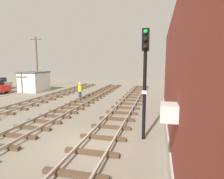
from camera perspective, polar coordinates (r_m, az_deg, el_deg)
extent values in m
plane|color=slate|center=(9.90, -7.47, -16.09)|extent=(80.00, 80.00, 0.00)
cube|color=#4C3826|center=(7.55, -10.92, -23.64)|extent=(2.50, 0.24, 0.18)
cube|color=#4C3826|center=(8.95, -6.06, -18.17)|extent=(2.50, 0.24, 0.18)
cube|color=#4C3826|center=(10.45, -2.74, -14.16)|extent=(2.50, 0.24, 0.18)
cube|color=#4C3826|center=(12.01, -0.35, -11.14)|extent=(2.50, 0.24, 0.18)
cube|color=#4C3826|center=(13.61, 1.46, -8.80)|extent=(2.50, 0.24, 0.18)
cube|color=#4C3826|center=(15.24, 2.86, -6.96)|extent=(2.50, 0.24, 0.18)
cube|color=#4C3826|center=(16.89, 3.98, -5.48)|extent=(2.50, 0.24, 0.18)
cube|color=#4C3826|center=(18.56, 4.90, -4.25)|extent=(2.50, 0.24, 0.18)
cube|color=#4C3826|center=(20.23, 5.67, -3.23)|extent=(2.50, 0.24, 0.18)
cube|color=#4C3826|center=(21.92, 6.31, -2.36)|extent=(2.50, 0.24, 0.18)
cube|color=#4C3826|center=(23.61, 6.86, -1.62)|extent=(2.50, 0.24, 0.18)
cube|color=#4C3826|center=(25.31, 7.34, -0.98)|extent=(2.50, 0.24, 0.18)
cube|color=#4C3826|center=(27.01, 7.76, -0.42)|extent=(2.50, 0.24, 0.18)
cube|color=#4C3826|center=(28.71, 8.13, 0.08)|extent=(2.50, 0.24, 0.18)
cube|color=#4C3826|center=(30.42, 8.46, 0.52)|extent=(2.50, 0.24, 0.18)
cube|color=#4C3826|center=(32.13, 8.75, 0.91)|extent=(2.50, 0.24, 0.18)
cube|color=#9E9389|center=(9.86, -8.38, -14.64)|extent=(0.08, 48.46, 0.14)
cube|color=#9E9389|center=(9.44, 0.05, -15.60)|extent=(0.08, 48.46, 0.14)
cube|color=#4C3826|center=(11.88, -26.55, -12.24)|extent=(2.50, 0.24, 0.18)
cube|color=#4C3826|center=(12.84, -22.72, -10.50)|extent=(2.50, 0.24, 0.18)
cube|color=#4C3826|center=(13.85, -19.48, -8.98)|extent=(2.50, 0.24, 0.18)
cube|color=#4C3826|center=(14.92, -16.71, -7.64)|extent=(2.50, 0.24, 0.18)
cube|color=#4C3826|center=(16.02, -14.32, -6.47)|extent=(2.50, 0.24, 0.18)
cube|color=#4C3826|center=(17.15, -12.26, -5.44)|extent=(2.50, 0.24, 0.18)
cube|color=#4C3826|center=(18.30, -10.46, -4.54)|extent=(2.50, 0.24, 0.18)
cube|color=#4C3826|center=(19.47, -8.88, -3.74)|extent=(2.50, 0.24, 0.18)
cube|color=#4C3826|center=(20.66, -7.48, -3.02)|extent=(2.50, 0.24, 0.18)
cube|color=#4C3826|center=(21.86, -6.24, -2.39)|extent=(2.50, 0.24, 0.18)
cube|color=#4C3826|center=(23.08, -5.13, -1.82)|extent=(2.50, 0.24, 0.18)
cube|color=#4C3826|center=(24.30, -4.13, -1.31)|extent=(2.50, 0.24, 0.18)
cube|color=#4C3826|center=(25.54, -3.22, -0.84)|extent=(2.50, 0.24, 0.18)
cube|color=#4C3826|center=(26.78, -2.40, -0.42)|extent=(2.50, 0.24, 0.18)
cube|color=#4C3826|center=(28.02, -1.66, -0.04)|extent=(2.50, 0.24, 0.18)
cube|color=#4C3826|center=(29.28, -0.97, 0.31)|extent=(2.50, 0.24, 0.18)
cube|color=#4C3826|center=(30.53, -0.35, 0.63)|extent=(2.50, 0.24, 0.18)
cube|color=#4C3826|center=(31.79, 0.23, 0.93)|extent=(2.50, 0.24, 0.18)
cube|color=#4C3826|center=(33.06, 0.76, 1.20)|extent=(2.50, 0.24, 0.18)
cube|color=#9E9389|center=(12.29, -29.21, -10.96)|extent=(0.08, 48.46, 0.14)
cube|color=#9E9389|center=(11.39, -23.77, -12.08)|extent=(0.08, 48.46, 0.14)
cube|color=#4C3826|center=(17.58, -30.15, -6.03)|extent=(2.50, 0.24, 0.18)
cube|color=#4C3826|center=(18.66, -26.93, -5.04)|extent=(2.50, 0.24, 0.18)
cube|color=#4C3826|center=(19.80, -24.08, -4.15)|extent=(2.50, 0.24, 0.18)
cube|color=#4C3826|center=(20.99, -21.55, -3.35)|extent=(2.50, 0.24, 0.18)
cube|color=#4C3826|center=(22.21, -19.30, -2.64)|extent=(2.50, 0.24, 0.18)
cube|color=#4C3826|center=(23.47, -17.29, -1.99)|extent=(2.50, 0.24, 0.18)
cube|color=#4C3826|center=(24.76, -15.49, -1.41)|extent=(2.50, 0.24, 0.18)
cube|color=#4C3826|center=(26.07, -13.87, -0.88)|extent=(2.50, 0.24, 0.18)
cube|color=#4C3826|center=(27.41, -12.41, -0.41)|extent=(2.50, 0.24, 0.18)
cube|color=#4C3826|center=(28.76, -11.08, 0.02)|extent=(2.50, 0.24, 0.18)
cube|color=#4C3826|center=(30.12, -9.87, 0.41)|extent=(2.50, 0.24, 0.18)
cube|color=#4C3826|center=(31.50, -8.77, 0.77)|extent=(2.50, 0.24, 0.18)
cube|color=#4C3826|center=(32.90, -7.76, 1.10)|extent=(2.50, 0.24, 0.18)
cube|color=#4C3826|center=(34.30, -6.84, 1.40)|extent=(2.50, 0.24, 0.18)
cylinder|color=black|center=(10.03, 9.61, -2.02)|extent=(0.18, 0.18, 4.61)
cube|color=black|center=(9.95, 10.01, 14.39)|extent=(0.36, 0.24, 1.10)
sphere|color=#19E53F|center=(9.82, 9.99, 16.63)|extent=(0.20, 0.20, 0.20)
sphere|color=black|center=(9.77, 9.93, 14.50)|extent=(0.20, 0.20, 0.20)
sphere|color=black|center=(9.73, 9.88, 12.36)|extent=(0.20, 0.20, 0.20)
cube|color=white|center=(9.86, 9.58, -0.84)|extent=(0.24, 0.03, 0.18)
cube|color=#B2B2AD|center=(8.64, 16.36, -16.84)|extent=(0.08, 18.76, 0.90)
cube|color=silver|center=(5.19, 16.57, -6.49)|extent=(0.44, 0.60, 0.44)
cube|color=silver|center=(29.19, -22.10, 2.09)|extent=(2.80, 3.60, 2.60)
cube|color=#4C4C51|center=(29.09, -22.24, 4.79)|extent=(3.00, 3.80, 0.16)
cube|color=brown|center=(30.07, -24.26, 1.55)|extent=(0.06, 0.90, 2.00)
cylinder|color=black|center=(29.36, -29.00, -0.23)|extent=(0.64, 0.24, 0.64)
cylinder|color=black|center=(33.92, -28.50, 0.79)|extent=(0.64, 0.24, 0.64)
cylinder|color=brown|center=(32.37, -21.45, 7.41)|extent=(0.24, 0.24, 7.96)
cube|color=#4C3D2D|center=(32.56, -21.79, 13.72)|extent=(1.80, 0.12, 0.12)
cylinder|color=#262D4C|center=(21.54, -9.49, -1.71)|extent=(0.32, 0.32, 0.85)
cylinder|color=yellow|center=(21.42, -9.53, 0.27)|extent=(0.40, 0.40, 0.65)
sphere|color=tan|center=(21.37, -9.56, 1.45)|extent=(0.24, 0.24, 0.24)
sphere|color=yellow|center=(21.35, -9.57, 1.83)|extent=(0.22, 0.22, 0.22)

